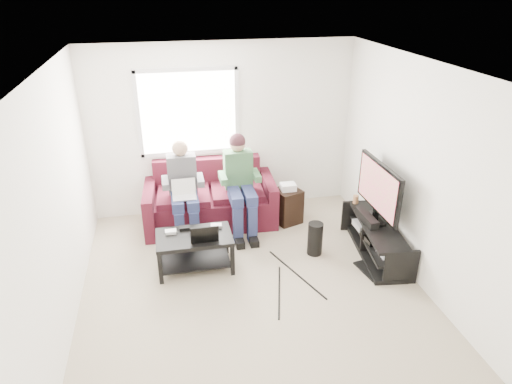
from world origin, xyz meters
TOP-DOWN VIEW (x-y plane):
  - floor at (0.00, 0.00)m, footprint 4.50×4.50m
  - ceiling at (0.00, 0.00)m, footprint 4.50×4.50m
  - wall_back at (0.00, 2.25)m, footprint 4.50×0.00m
  - wall_front at (0.00, -2.25)m, footprint 4.50×0.00m
  - wall_left at (-2.00, 0.00)m, footprint 0.00×4.50m
  - wall_right at (2.00, 0.00)m, footprint 0.00×4.50m
  - window at (-0.50, 2.23)m, footprint 1.48×0.04m
  - sofa at (-0.28, 1.82)m, footprint 1.98×1.01m
  - person_left at (-0.68, 1.47)m, footprint 0.40×0.70m
  - person_right at (0.12, 1.49)m, footprint 0.40×0.71m
  - laptop_silver at (-0.68, 1.29)m, footprint 0.34×0.25m
  - coffee_table at (-0.62, 0.62)m, footprint 0.94×0.58m
  - laptop_black at (-0.50, 0.54)m, footprint 0.36×0.27m
  - controller_a at (-0.90, 0.74)m, footprint 0.14×0.09m
  - controller_b at (-0.72, 0.80)m, footprint 0.14×0.09m
  - controller_c at (-0.32, 0.77)m, footprint 0.15×0.11m
  - tv_stand at (1.77, 0.43)m, footprint 0.61×1.45m
  - tv at (1.77, 0.53)m, footprint 0.12×1.10m
  - soundbar at (1.65, 0.53)m, footprint 0.12×0.50m
  - drink_cup at (1.72, 1.06)m, footprint 0.08×0.08m
  - console_white at (1.77, 0.03)m, footprint 0.30×0.22m
  - console_grey at (1.77, 0.73)m, footprint 0.34×0.26m
  - console_black at (1.77, 0.38)m, footprint 0.38×0.30m
  - subwoofer at (0.98, 0.61)m, footprint 0.20×0.20m
  - keyboard_floor at (1.50, 0.06)m, footprint 0.22×0.46m
  - end_table at (0.85, 1.55)m, footprint 0.36×0.36m

SIDE VIEW (x-z plane):
  - floor at x=0.00m, z-range 0.00..0.00m
  - keyboard_floor at x=1.50m, z-range 0.00..0.02m
  - tv_stand at x=1.77m, z-range -0.02..0.44m
  - subwoofer at x=0.98m, z-range 0.00..0.46m
  - console_white at x=1.77m, z-range 0.25..0.31m
  - console_black at x=1.77m, z-range 0.25..0.32m
  - end_table at x=0.85m, z-range -0.03..0.60m
  - console_grey at x=1.77m, z-range 0.25..0.33m
  - sofa at x=-0.28m, z-range -0.12..0.79m
  - coffee_table at x=-0.62m, z-range 0.11..0.58m
  - controller_a at x=-0.90m, z-range 0.47..0.51m
  - controller_b at x=-0.72m, z-range 0.47..0.51m
  - controller_c at x=-0.32m, z-range 0.47..0.51m
  - soundbar at x=1.65m, z-range 0.46..0.56m
  - drink_cup at x=1.72m, z-range 0.46..0.58m
  - laptop_black at x=-0.50m, z-range 0.47..0.71m
  - laptop_silver at x=-0.68m, z-range 0.63..0.87m
  - person_left at x=-0.68m, z-range 0.07..1.45m
  - person_right at x=0.12m, z-range 0.11..1.54m
  - tv at x=1.77m, z-range 0.52..1.33m
  - wall_back at x=0.00m, z-range -0.95..3.55m
  - wall_front at x=0.00m, z-range -0.95..3.55m
  - wall_left at x=-2.00m, z-range -0.95..3.55m
  - wall_right at x=2.00m, z-range -0.95..3.55m
  - window at x=-0.50m, z-range 0.96..2.24m
  - ceiling at x=0.00m, z-range 2.60..2.60m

